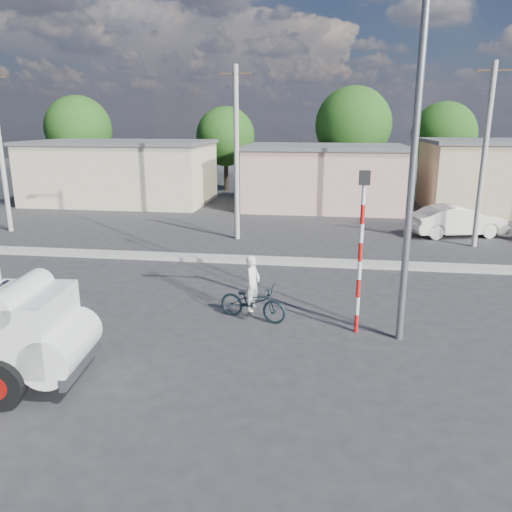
# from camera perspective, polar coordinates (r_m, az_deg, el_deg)

# --- Properties ---
(ground_plane) EXTENTS (120.00, 120.00, 0.00)m
(ground_plane) POSITION_cam_1_polar(r_m,az_deg,el_deg) (12.84, -2.97, -10.49)
(ground_plane) COLOR #292A2C
(ground_plane) RESTS_ON ground
(median) EXTENTS (40.00, 0.80, 0.16)m
(median) POSITION_cam_1_polar(r_m,az_deg,el_deg) (20.23, 1.39, -0.51)
(median) COLOR #99968E
(median) RESTS_ON ground
(bicycle) EXTENTS (2.18, 1.30, 1.08)m
(bicycle) POSITION_cam_1_polar(r_m,az_deg,el_deg) (14.37, -0.38, -5.25)
(bicycle) COLOR #17252A
(bicycle) RESTS_ON ground
(cyclist) EXTENTS (0.54, 0.67, 1.60)m
(cyclist) POSITION_cam_1_polar(r_m,az_deg,el_deg) (14.28, -0.38, -4.27)
(cyclist) COLOR white
(cyclist) RESTS_ON ground
(car_cream) EXTENTS (4.90, 2.76, 1.53)m
(car_cream) POSITION_cam_1_polar(r_m,az_deg,el_deg) (26.71, 22.00, 3.75)
(car_cream) COLOR white
(car_cream) RESTS_ON ground
(traffic_pole) EXTENTS (0.28, 0.18, 4.36)m
(traffic_pole) POSITION_cam_1_polar(r_m,az_deg,el_deg) (13.21, 11.93, 1.89)
(traffic_pole) COLOR red
(traffic_pole) RESTS_ON ground
(streetlight) EXTENTS (2.34, 0.22, 9.00)m
(streetlight) POSITION_cam_1_polar(r_m,az_deg,el_deg) (12.69, 16.92, 11.86)
(streetlight) COLOR slate
(streetlight) RESTS_ON ground
(building_row) EXTENTS (37.80, 7.30, 4.44)m
(building_row) POSITION_cam_1_polar(r_m,az_deg,el_deg) (33.54, 6.22, 9.26)
(building_row) COLOR beige
(building_row) RESTS_ON ground
(tree_row) EXTENTS (43.62, 7.43, 8.42)m
(tree_row) POSITION_cam_1_polar(r_m,az_deg,el_deg) (39.82, 10.66, 14.15)
(tree_row) COLOR #38281E
(tree_row) RESTS_ON ground
(utility_poles) EXTENTS (35.40, 0.24, 8.00)m
(utility_poles) POSITION_cam_1_polar(r_m,az_deg,el_deg) (23.41, 10.75, 11.29)
(utility_poles) COLOR #99968E
(utility_poles) RESTS_ON ground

